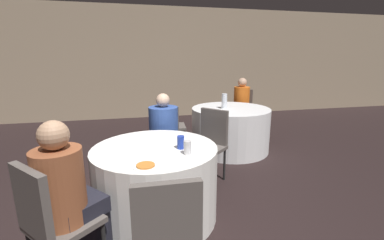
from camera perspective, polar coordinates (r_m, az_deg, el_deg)
ground_plane at (r=2.67m, az=-8.18°, el=-21.83°), size 16.00×16.00×0.00m
wall_back at (r=6.82m, az=-11.88°, el=12.16°), size 16.00×0.06×2.80m
table_near at (r=2.59m, az=-7.99°, el=-13.57°), size 1.18×1.18×0.73m
table_far at (r=4.41m, az=8.48°, el=-2.02°), size 1.30×1.30×0.73m
chair_near_north at (r=3.45m, az=-6.14°, el=-3.17°), size 0.47×0.48×0.91m
chair_near_south at (r=1.64m, az=-5.70°, el=-23.66°), size 0.41×0.41×0.91m
chair_near_northeast at (r=3.26m, az=4.10°, el=-4.13°), size 0.56×0.56×0.91m
chair_near_southwest at (r=1.99m, az=-29.16°, el=-18.23°), size 0.57×0.57×0.91m
chair_far_northeast at (r=5.39m, az=11.05°, el=2.76°), size 0.55×0.55×0.91m
chair_far_west at (r=4.19m, az=-5.55°, el=-0.12°), size 0.44×0.43×0.91m
person_floral_shirt at (r=2.03m, az=-24.90°, el=-15.85°), size 0.46×0.45×1.17m
person_orange_shirt at (r=5.22m, az=10.73°, el=2.74°), size 0.43×0.46×1.16m
person_blue_shirt at (r=3.29m, az=-6.39°, el=-3.46°), size 0.41×0.52×1.11m
pizza_plate_near at (r=2.04m, az=-10.27°, el=-9.98°), size 0.20×0.20×0.02m
soda_can_blue at (r=2.37m, az=-2.53°, el=-4.98°), size 0.07×0.07×0.12m
soda_can_silver at (r=2.23m, az=-1.02°, el=-6.14°), size 0.07×0.07×0.12m
bottle_far at (r=4.26m, az=7.20°, el=4.18°), size 0.09×0.09×0.25m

